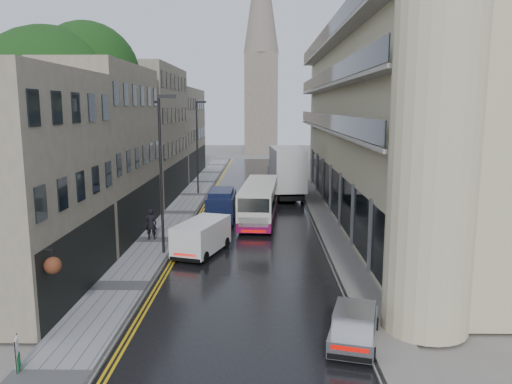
# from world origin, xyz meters

# --- Properties ---
(road) EXTENTS (9.00, 85.00, 0.02)m
(road) POSITION_xyz_m (0.00, 27.50, 0.01)
(road) COLOR black
(road) RESTS_ON ground
(left_sidewalk) EXTENTS (2.70, 85.00, 0.12)m
(left_sidewalk) POSITION_xyz_m (-5.85, 27.50, 0.06)
(left_sidewalk) COLOR gray
(left_sidewalk) RESTS_ON ground
(right_sidewalk) EXTENTS (1.80, 85.00, 0.12)m
(right_sidewalk) POSITION_xyz_m (5.40, 27.50, 0.06)
(right_sidewalk) COLOR slate
(right_sidewalk) RESTS_ON ground
(old_shop_row) EXTENTS (4.50, 56.00, 12.00)m
(old_shop_row) POSITION_xyz_m (-9.45, 30.00, 6.00)
(old_shop_row) COLOR gray
(old_shop_row) RESTS_ON ground
(modern_block) EXTENTS (8.00, 40.00, 14.00)m
(modern_block) POSITION_xyz_m (10.30, 26.00, 7.00)
(modern_block) COLOR #BFB58E
(modern_block) RESTS_ON ground
(church_spire) EXTENTS (6.40, 6.40, 40.00)m
(church_spire) POSITION_xyz_m (0.50, 82.00, 20.00)
(church_spire) COLOR gray
(church_spire) RESTS_ON ground
(tree_near) EXTENTS (10.56, 10.56, 13.89)m
(tree_near) POSITION_xyz_m (-12.50, 20.00, 6.95)
(tree_near) COLOR black
(tree_near) RESTS_ON ground
(tree_far) EXTENTS (9.24, 9.24, 12.46)m
(tree_far) POSITION_xyz_m (-12.20, 33.00, 6.23)
(tree_far) COLOR black
(tree_far) RESTS_ON ground
(cream_bus) EXTENTS (3.01, 10.34, 2.78)m
(cream_bus) POSITION_xyz_m (-0.69, 22.50, 1.41)
(cream_bus) COLOR silver
(cream_bus) RESTS_ON road
(white_lorry) EXTENTS (3.49, 9.23, 4.74)m
(white_lorry) POSITION_xyz_m (1.95, 32.72, 2.39)
(white_lorry) COLOR silver
(white_lorry) RESTS_ON road
(silver_hatchback) EXTENTS (2.40, 3.82, 1.33)m
(silver_hatchback) POSITION_xyz_m (3.13, 4.41, 0.68)
(silver_hatchback) COLOR #BBBBC0
(silver_hatchback) RESTS_ON road
(white_van) EXTENTS (3.15, 4.82, 2.01)m
(white_van) POSITION_xyz_m (-4.00, 15.19, 1.03)
(white_van) COLOR white
(white_van) RESTS_ON road
(navy_van) EXTENTS (1.96, 4.88, 2.49)m
(navy_van) POSITION_xyz_m (-3.14, 23.30, 1.26)
(navy_van) COLOR #0E1533
(navy_van) RESTS_ON road
(pedestrian) EXTENTS (0.75, 0.52, 1.99)m
(pedestrian) POSITION_xyz_m (-6.27, 19.25, 1.11)
(pedestrian) COLOR black
(pedestrian) RESTS_ON left_sidewalk
(lamp_post_near) EXTENTS (1.03, 0.35, 8.96)m
(lamp_post_near) POSITION_xyz_m (-4.91, 16.29, 4.60)
(lamp_post_near) COLOR black
(lamp_post_near) RESTS_ON left_sidewalk
(lamp_post_far) EXTENTS (1.00, 0.25, 8.85)m
(lamp_post_far) POSITION_xyz_m (-5.50, 36.53, 4.54)
(lamp_post_far) COLOR black
(lamp_post_far) RESTS_ON left_sidewalk
(estate_sign) EXTENTS (0.29, 0.61, 1.03)m
(estate_sign) POSITION_xyz_m (-7.05, 3.24, 0.63)
(estate_sign) COLOR silver
(estate_sign) RESTS_ON left_sidewalk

